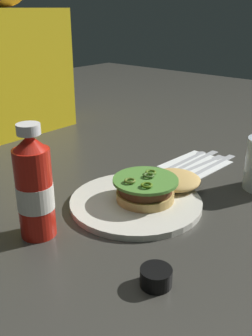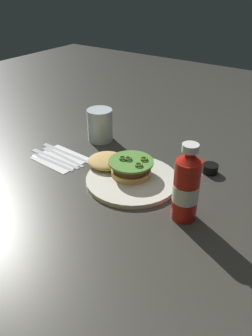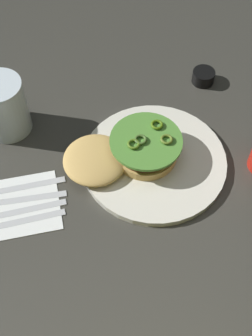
{
  "view_description": "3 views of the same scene",
  "coord_description": "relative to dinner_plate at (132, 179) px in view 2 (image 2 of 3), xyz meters",
  "views": [
    {
      "loc": [
        -0.59,
        -0.49,
        0.37
      ],
      "look_at": [
        -0.07,
        -0.04,
        0.08
      ],
      "focal_mm": 40.49,
      "sensor_mm": 36.0,
      "label": 1
    },
    {
      "loc": [
        -0.52,
        0.63,
        0.54
      ],
      "look_at": [
        -0.07,
        -0.01,
        0.07
      ],
      "focal_mm": 35.86,
      "sensor_mm": 36.0,
      "label": 2
    },
    {
      "loc": [
        0.12,
        0.4,
        0.69
      ],
      "look_at": [
        0.0,
        -0.03,
        0.05
      ],
      "focal_mm": 47.72,
      "sensor_mm": 36.0,
      "label": 3
    }
  ],
  "objects": [
    {
      "name": "spoon_utensil",
      "position": [
        0.3,
        0.06,
        -0.0
      ],
      "size": [
        0.19,
        0.03,
        0.0
      ],
      "color": "silver",
      "rests_on": "napkin"
    },
    {
      "name": "condiment_cup",
      "position": [
        -0.17,
        -0.18,
        0.01
      ],
      "size": [
        0.05,
        0.05,
        0.03
      ],
      "primitive_type": "cylinder",
      "color": "black",
      "rests_on": "ground_plane"
    },
    {
      "name": "water_glass",
      "position": [
        0.25,
        -0.16,
        0.05
      ],
      "size": [
        0.09,
        0.09,
        0.12
      ],
      "primitive_type": "cylinder",
      "color": "silver",
      "rests_on": "ground_plane"
    },
    {
      "name": "ketchup_bottle",
      "position": [
        -0.2,
        0.06,
        0.08
      ],
      "size": [
        0.06,
        0.06,
        0.2
      ],
      "color": "red",
      "rests_on": "ground_plane"
    },
    {
      "name": "steak_knife",
      "position": [
        0.3,
        0.03,
        -0.0
      ],
      "size": [
        0.21,
        0.02,
        0.0
      ],
      "color": "silver",
      "rests_on": "napkin"
    },
    {
      "name": "butter_knife",
      "position": [
        0.29,
        -0.02,
        -0.0
      ],
      "size": [
        0.22,
        0.03,
        0.0
      ],
      "color": "silver",
      "rests_on": "napkin"
    },
    {
      "name": "dinner_plate",
      "position": [
        0.0,
        0.0,
        0.0
      ],
      "size": [
        0.27,
        0.27,
        0.01
      ],
      "primitive_type": "cylinder",
      "color": "silver",
      "rests_on": "ground_plane"
    },
    {
      "name": "ground_plane",
      "position": [
        0.06,
        0.06,
        -0.01
      ],
      "size": [
        3.0,
        3.0,
        0.0
      ],
      "primitive_type": "plane",
      "color": "#373630"
    },
    {
      "name": "fork_utensil",
      "position": [
        0.29,
        0.01,
        -0.0
      ],
      "size": [
        0.2,
        0.04,
        0.0
      ],
      "color": "silver",
      "rests_on": "napkin"
    },
    {
      "name": "napkin",
      "position": [
        0.27,
        0.02,
        -0.0
      ],
      "size": [
        0.17,
        0.13,
        0.0
      ],
      "primitive_type": "cube",
      "rotation": [
        0.0,
        0.0,
        -0.07
      ],
      "color": "white",
      "rests_on": "ground_plane"
    },
    {
      "name": "burger_sandwich",
      "position": [
        0.05,
        -0.02,
        0.03
      ],
      "size": [
        0.22,
        0.13,
        0.05
      ],
      "color": "tan",
      "rests_on": "dinner_plate"
    }
  ]
}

